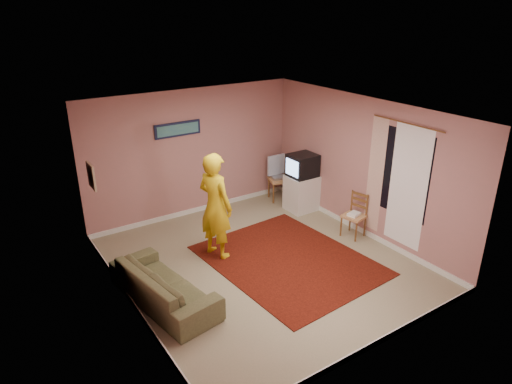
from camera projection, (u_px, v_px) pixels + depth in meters
ground at (262, 263)px, 7.77m from camera, size 5.00×5.00×0.00m
wall_back at (193, 153)px, 9.19m from camera, size 4.50×0.02×2.60m
wall_front at (382, 261)px, 5.35m from camera, size 4.50×0.02×2.60m
wall_left at (124, 229)px, 6.12m from camera, size 0.02×5.00×2.60m
wall_right at (363, 167)px, 8.42m from camera, size 0.02×5.00×2.60m
ceiling at (263, 112)px, 6.77m from camera, size 4.50×5.00×0.02m
baseboard_back at (196, 210)px, 9.66m from camera, size 4.50×0.02×0.10m
baseboard_front at (371, 345)px, 5.83m from camera, size 4.50×0.02×0.10m
baseboard_left at (134, 305)px, 6.60m from camera, size 0.02×5.00×0.10m
baseboard_right at (357, 228)px, 8.89m from camera, size 0.02×5.00×0.10m
window at (403, 174)px, 7.67m from camera, size 0.01×1.10×1.50m
curtain_sheer at (408, 188)px, 7.62m from camera, size 0.01×0.75×2.10m
curtain_floral at (375, 176)px, 8.15m from camera, size 0.01×0.35×2.10m
curtain_rod at (407, 123)px, 7.31m from camera, size 0.02×1.40×0.02m
picture_back at (178, 129)px, 8.80m from camera, size 0.95×0.04×0.28m
picture_left at (91, 176)px, 7.27m from camera, size 0.04×0.38×0.42m
area_rug at (288, 260)px, 7.85m from camera, size 2.51×3.05×0.02m
tv_cabinet at (301, 193)px, 9.67m from camera, size 0.60×0.54×0.76m
crt_tv at (302, 165)px, 9.43m from camera, size 0.56×0.49×0.47m
chair_a at (280, 175)px, 10.09m from camera, size 0.55×0.54×0.53m
dvd_player at (279, 177)px, 10.12m from camera, size 0.39×0.33×0.06m
blue_throw at (276, 165)px, 10.12m from camera, size 0.43×0.05×0.45m
chair_b at (354, 211)px, 8.50m from camera, size 0.44×0.45×0.46m
game_console at (354, 214)px, 8.52m from camera, size 0.27×0.22×0.05m
sofa at (164, 285)px, 6.67m from camera, size 1.06×2.04×0.57m
person at (215, 206)px, 7.69m from camera, size 0.64×0.79×1.87m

